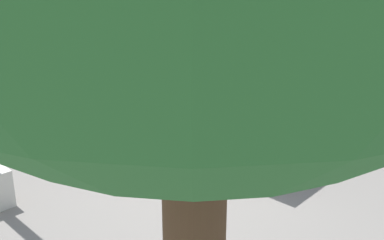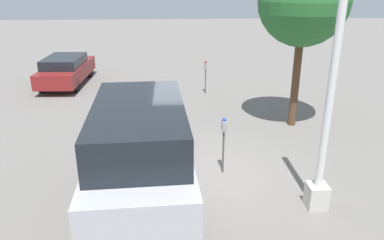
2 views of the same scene
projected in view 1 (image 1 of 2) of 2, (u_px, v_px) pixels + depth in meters
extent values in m
plane|color=slate|center=(187.00, 187.00, 7.29)|extent=(80.00, 80.00, 0.00)
cylinder|color=#4C4C4C|center=(173.00, 165.00, 6.65)|extent=(0.05, 0.05, 1.19)
cube|color=gray|center=(173.00, 116.00, 6.41)|extent=(0.20, 0.12, 0.26)
sphere|color=navy|center=(172.00, 105.00, 6.35)|extent=(0.11, 0.11, 0.11)
cube|color=#B2B2B7|center=(189.00, 85.00, 8.96)|extent=(4.63, 2.22, 1.27)
cube|color=black|center=(193.00, 30.00, 8.53)|extent=(3.72, 2.01, 0.80)
cube|color=orange|center=(91.00, 94.00, 10.07)|extent=(0.09, 0.12, 0.20)
cylinder|color=black|center=(107.00, 112.00, 9.46)|extent=(0.76, 0.28, 0.75)
cylinder|color=black|center=(169.00, 93.00, 10.66)|extent=(0.76, 0.28, 0.75)
cylinder|color=black|center=(217.00, 150.00, 7.68)|extent=(0.76, 0.28, 0.75)
cylinder|color=black|center=(276.00, 122.00, 8.89)|extent=(0.76, 0.28, 0.75)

